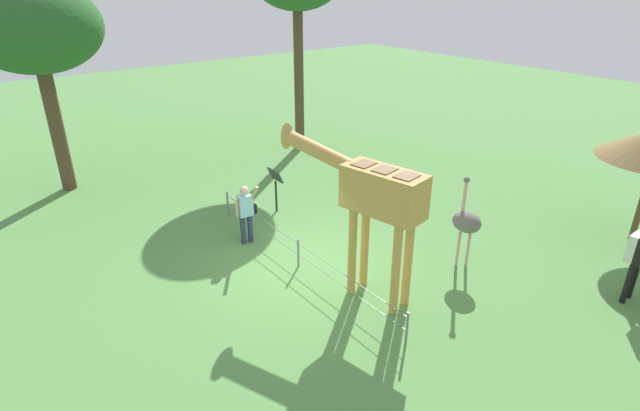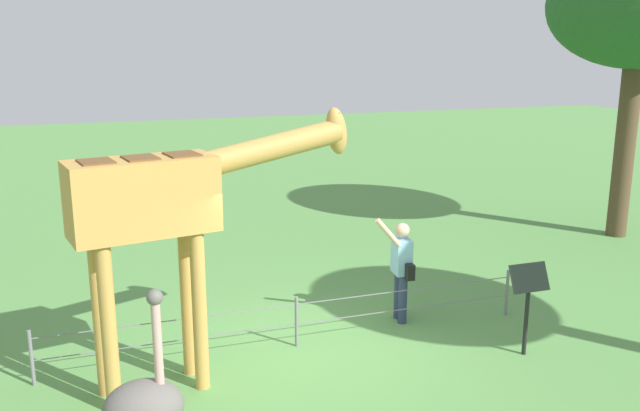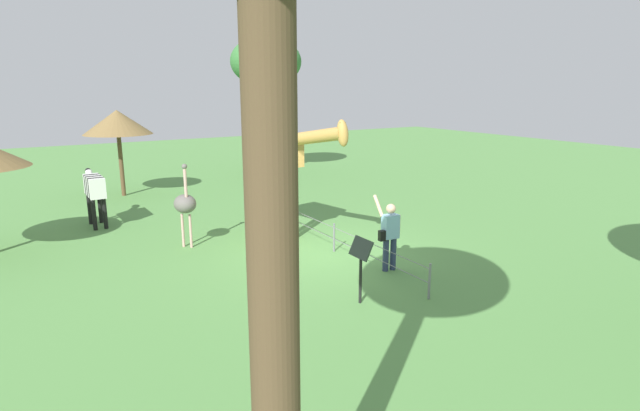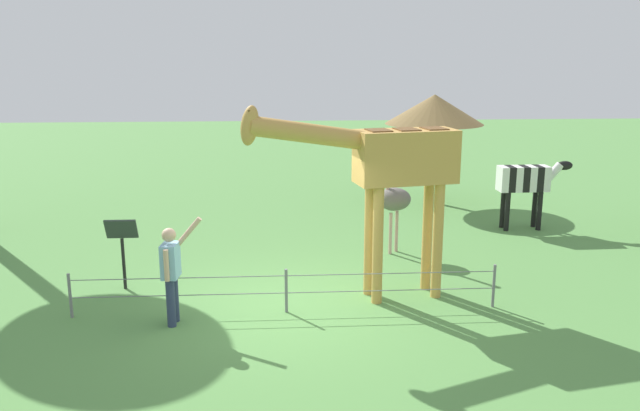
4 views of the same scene
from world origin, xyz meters
name	(u,v)px [view 2 (image 2 of 4)]	position (x,y,z in m)	size (l,w,h in m)	color
ground_plane	(300,351)	(0.00, 0.00, 0.00)	(60.00, 60.00, 0.00)	#568E47
giraffe	(168,207)	(-1.77, -0.41, 2.33)	(3.71, 1.17, 3.43)	#C69347
visitor	(401,266)	(1.79, 0.52, 0.90)	(0.65, 0.59, 1.72)	navy
ostrich	(144,408)	(-2.33, -2.95, 1.18)	(0.70, 0.56, 2.25)	#CC9E93
tree_northeast	(640,7)	(8.51, 3.30, 4.95)	(3.79, 3.79, 6.33)	brown
info_sign	(528,290)	(2.93, -1.11, 0.95)	(0.56, 0.21, 1.32)	black
wire_fence	(297,320)	(0.00, 0.17, 0.40)	(7.05, 0.05, 0.75)	slate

